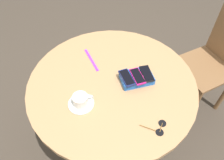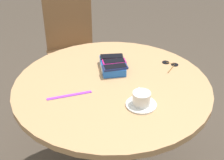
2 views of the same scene
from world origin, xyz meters
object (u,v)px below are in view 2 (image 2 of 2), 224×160
Objects in this scene: phone_box at (112,66)px; phone_black at (112,57)px; lanyard_strap at (69,95)px; chair_near_window at (74,54)px; saucer at (141,105)px; coffee_cup at (141,98)px; phone_magenta at (113,62)px; phone_navy at (115,67)px; round_table at (112,104)px; sunglasses at (170,64)px.

phone_box is 0.06m from phone_black.
phone_box reaches higher than lanyard_strap.
phone_black is 0.75m from chair_near_window.
coffee_cup reaches higher than saucer.
phone_magenta is 0.06m from phone_navy.
phone_box is 0.07m from phone_navy.
round_table is 7.05× the size of saucer.
coffee_cup is (0.25, 0.13, -0.01)m from phone_navy.
phone_navy is 0.29m from coffee_cup.
phone_black is 0.61× the size of lanyard_strap.
lanyard_strap is at bearing -44.30° from phone_navy.
phone_magenta is at bearing 109.47° from phone_box.
phone_black is 0.12m from phone_navy.
round_table is at bearing 24.11° from chair_near_window.
round_table is 0.26m from saucer.
phone_box is 1.52× the size of phone_magenta.
phone_navy is 1.24× the size of coffee_cup.
round_table is 0.28m from coffee_cup.
phone_black is at bearing -172.37° from phone_box.
coffee_cup is (0.37, 0.16, -0.01)m from phone_black.
saucer is 0.65× the size of lanyard_strap.
chair_near_window reaches higher than phone_navy.
phone_magenta is at bearing -154.73° from coffee_cup.
phone_navy is 0.98× the size of saucer.
saucer is 0.16× the size of chair_near_window.
chair_near_window is (-0.91, -0.16, -0.26)m from lanyard_strap.
phone_box is at bearing -153.91° from coffee_cup.
sunglasses is at bearing 49.07° from chair_near_window.
lanyard_strap is (0.21, -0.20, -0.05)m from phone_navy.
phone_black reaches higher than lanyard_strap.
phone_navy is at bearing -152.07° from coffee_cup.
sunglasses is (-0.02, 0.32, -0.04)m from phone_black.
phone_navy is (0.12, 0.03, 0.00)m from phone_black.
phone_navy is 0.29m from lanyard_strap.
phone_black is 0.41m from saucer.
coffee_cup reaches higher than phone_black.
phone_box is 0.79m from chair_near_window.
phone_black is at bearing -175.19° from round_table.
round_table is 7.26× the size of sunglasses.
lanyard_strap is (-0.05, -0.33, -0.04)m from coffee_cup.
phone_navy reaches higher than phone_magenta.
phone_navy reaches higher than sunglasses.
round_table is at bearing -140.00° from saucer.
coffee_cup is 0.52× the size of lanyard_strap.
phone_box reaches higher than sunglasses.
phone_box is 1.48× the size of phone_navy.
coffee_cup is 0.82× the size of sunglasses.
sunglasses is (-0.08, 0.31, -0.04)m from phone_magenta.
saucer is at bearing 23.42° from phone_black.
phone_black is 0.40m from coffee_cup.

